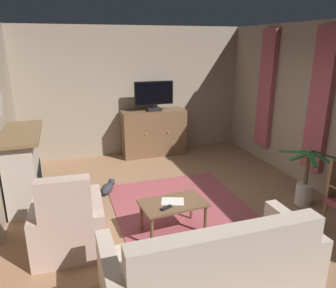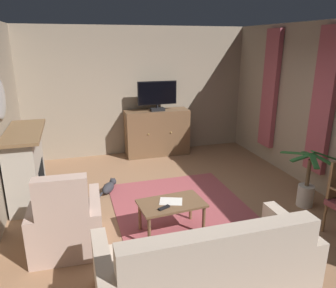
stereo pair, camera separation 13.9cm
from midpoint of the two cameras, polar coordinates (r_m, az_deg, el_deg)
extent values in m
cube|color=#936B4C|center=(5.13, 2.91, -11.81)|extent=(5.62, 6.53, 0.04)
cube|color=gray|center=(7.46, -4.73, 9.17)|extent=(5.62, 0.10, 2.83)
cube|color=gray|center=(5.96, 27.14, 5.18)|extent=(0.10, 6.53, 2.83)
cube|color=#A34C56|center=(5.90, 26.21, 6.60)|extent=(0.10, 0.44, 2.38)
cube|color=#A34C56|center=(7.06, 18.05, 9.06)|extent=(0.10, 0.44, 2.38)
cube|color=#9E474C|center=(5.26, 2.82, -10.72)|extent=(2.04, 2.15, 0.01)
cube|color=#4C4C51|center=(5.87, -18.36, -8.34)|extent=(0.50, 1.56, 0.04)
cube|color=#ADA393|center=(5.70, -23.06, -3.75)|extent=(0.43, 1.36, 1.12)
cube|color=black|center=(5.77, -21.03, -5.84)|extent=(0.10, 0.76, 0.52)
cube|color=brown|center=(5.53, -23.36, 1.96)|extent=(0.55, 1.52, 0.05)
ellipsoid|color=#B2B7BF|center=(5.46, -26.76, 7.14)|extent=(0.06, 0.80, 0.61)
cube|color=#4A3523|center=(7.53, -1.38, -1.55)|extent=(1.37, 0.42, 0.06)
cube|color=brown|center=(7.39, -1.40, 2.02)|extent=(1.43, 0.48, 1.03)
sphere|color=tan|center=(7.08, -2.87, 1.73)|extent=(0.03, 0.03, 0.03)
sphere|color=tan|center=(7.21, 1.11, 2.05)|extent=(0.03, 0.03, 0.03)
cube|color=black|center=(7.21, -1.33, 6.11)|extent=(0.31, 0.20, 0.06)
cylinder|color=black|center=(7.20, -1.33, 6.65)|extent=(0.04, 0.04, 0.08)
cube|color=black|center=(7.15, -1.35, 8.97)|extent=(0.87, 0.05, 0.51)
cube|color=black|center=(7.12, -1.29, 8.94)|extent=(0.83, 0.01, 0.47)
cube|color=brown|center=(4.39, 1.53, -10.40)|extent=(0.90, 0.58, 0.03)
cylinder|color=brown|center=(4.81, 4.83, -10.90)|extent=(0.04, 0.04, 0.42)
cylinder|color=brown|center=(4.56, -4.08, -12.57)|extent=(0.04, 0.04, 0.42)
cylinder|color=brown|center=(4.49, 7.19, -13.20)|extent=(0.04, 0.04, 0.42)
cylinder|color=brown|center=(4.22, -2.35, -15.22)|extent=(0.04, 0.04, 0.42)
cube|color=black|center=(4.23, 0.25, -11.14)|extent=(0.18, 0.12, 0.02)
cube|color=silver|center=(4.40, 1.44, -10.05)|extent=(0.36, 0.31, 0.01)
cube|color=#C6B29E|center=(3.64, 7.53, -21.48)|extent=(1.89, 0.92, 0.42)
cube|color=#C6B29E|center=(3.11, 10.72, -18.70)|extent=(1.89, 0.20, 0.50)
cube|color=#C6B29E|center=(3.36, -9.91, -23.05)|extent=(0.15, 0.92, 0.64)
cube|color=#C6B29E|center=(4.04, 21.51, -16.40)|extent=(0.15, 0.92, 0.64)
cube|color=#A84C51|center=(3.36, 9.55, -18.27)|extent=(0.37, 0.15, 0.36)
cube|color=#BC9E8E|center=(4.44, -16.28, -14.31)|extent=(0.64, 0.95, 0.41)
cube|color=#BC9E8E|center=(3.85, -17.17, -10.29)|extent=(0.60, 0.21, 0.67)
cube|color=#BC9E8E|center=(4.43, -21.16, -13.41)|extent=(0.18, 0.92, 0.61)
cube|color=#BC9E8E|center=(4.37, -11.59, -12.89)|extent=(0.18, 0.92, 0.61)
cylinder|color=olive|center=(5.03, 26.54, -11.56)|extent=(0.04, 0.04, 0.41)
cylinder|color=beige|center=(5.65, 23.63, -8.30)|extent=(0.25, 0.25, 0.34)
cylinder|color=brown|center=(5.50, 24.12, -4.63)|extent=(0.06, 0.06, 0.44)
cube|color=#2D6B33|center=(5.57, 26.66, -1.89)|extent=(0.50, 0.13, 0.20)
cube|color=#2D6B33|center=(5.56, 23.93, -1.55)|extent=(0.19, 0.33, 0.07)
cube|color=#2D6B33|center=(5.51, 22.18, -1.50)|extent=(0.28, 0.47, 0.11)
cube|color=#2D6B33|center=(5.32, 23.02, -2.27)|extent=(0.34, 0.10, 0.09)
cube|color=#2D6B33|center=(5.26, 24.99, -2.74)|extent=(0.21, 0.34, 0.14)
cube|color=#2D6B33|center=(5.36, 26.44, -2.59)|extent=(0.25, 0.38, 0.14)
ellipsoid|color=#2D2D33|center=(5.73, -9.79, -7.64)|extent=(0.32, 0.39, 0.16)
sphere|color=#2D2D33|center=(5.90, -8.98, -6.55)|extent=(0.12, 0.12, 0.12)
cone|color=#2D2D33|center=(5.89, -9.31, -6.00)|extent=(0.04, 0.04, 0.04)
cone|color=#2D2D33|center=(5.87, -8.71, -6.07)|extent=(0.04, 0.04, 0.04)
cylinder|color=#2D2D33|center=(5.53, -11.27, -9.08)|extent=(0.14, 0.21, 0.07)
camera|label=1|loc=(0.07, -89.19, 0.26)|focal=34.68mm
camera|label=2|loc=(0.07, 90.81, -0.26)|focal=34.68mm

